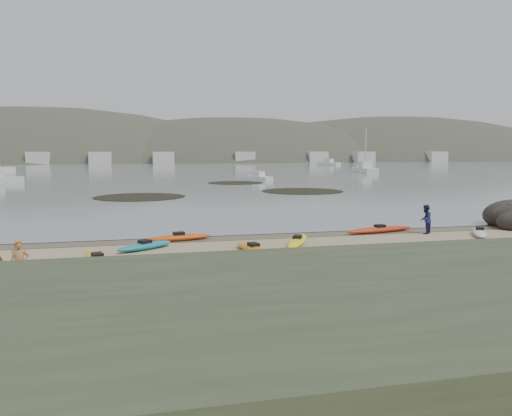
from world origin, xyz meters
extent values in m
plane|color=tan|center=(0.00, 0.00, 0.00)|extent=(600.00, 600.00, 0.00)
plane|color=brown|center=(0.00, -0.30, 0.00)|extent=(60.00, 60.00, 0.00)
plane|color=slate|center=(0.00, 300.00, 0.01)|extent=(1200.00, 1200.00, 0.00)
cube|color=#475138|center=(0.00, -17.50, 1.00)|extent=(60.00, 8.00, 2.00)
ellipsoid|color=orange|center=(-1.19, -4.61, 0.17)|extent=(1.41, 3.34, 0.34)
ellipsoid|color=#D34B12|center=(-4.28, -0.80, 0.17)|extent=(3.53, 1.30, 0.34)
ellipsoid|color=red|center=(7.03, -0.80, 0.17)|extent=(4.52, 1.58, 0.34)
ellipsoid|color=gold|center=(-7.95, -5.33, 0.17)|extent=(1.74, 3.47, 0.34)
ellipsoid|color=teal|center=(-6.01, -2.75, 0.17)|extent=(2.88, 2.21, 0.34)
ellipsoid|color=silver|center=(11.94, -2.91, 0.17)|extent=(2.37, 3.08, 0.34)
ellipsoid|color=#F2AE14|center=(5.61, -6.54, 0.17)|extent=(1.34, 3.41, 0.34)
ellipsoid|color=yellow|center=(1.37, -3.17, 0.17)|extent=(2.38, 3.68, 0.34)
ellipsoid|color=#57A821|center=(-2.09, -6.29, 0.17)|extent=(2.46, 3.58, 0.34)
imported|color=#B57848|center=(-10.17, -8.67, 0.85)|extent=(0.65, 0.45, 1.69)
imported|color=navy|center=(9.32, -1.75, 0.82)|extent=(1.01, 0.99, 1.64)
cylinder|color=black|center=(-6.22, 23.88, 0.03)|extent=(8.99, 8.99, 0.04)
cylinder|color=black|center=(11.63, 26.84, 0.03)|extent=(9.23, 9.23, 0.04)
cylinder|color=black|center=(7.00, 42.55, 0.03)|extent=(7.83, 7.83, 0.04)
cube|color=silver|center=(11.50, 47.38, 0.37)|extent=(3.48, 5.51, 0.75)
cube|color=silver|center=(37.82, 65.90, 0.61)|extent=(3.22, 8.96, 1.23)
cube|color=silver|center=(49.00, 114.07, 0.53)|extent=(5.29, 7.73, 1.06)
ellipsoid|color=#384235|center=(-45.00, 195.00, -18.00)|extent=(220.00, 120.00, 80.00)
ellipsoid|color=#384235|center=(35.00, 190.00, -15.30)|extent=(200.00, 110.00, 68.00)
ellipsoid|color=#384235|center=(120.00, 200.00, -17.10)|extent=(230.00, 130.00, 76.00)
cube|color=beige|center=(-42.00, 145.00, 2.00)|extent=(7.00, 5.00, 4.00)
cube|color=beige|center=(-18.00, 145.00, 2.00)|extent=(7.00, 5.00, 4.00)
cube|color=beige|center=(6.00, 145.00, 2.00)|extent=(7.00, 5.00, 4.00)
cube|color=beige|center=(30.00, 145.00, 2.00)|extent=(7.00, 5.00, 4.00)
cube|color=beige|center=(54.00, 145.00, 2.00)|extent=(7.00, 5.00, 4.00)
cube|color=beige|center=(78.00, 145.00, 2.00)|extent=(7.00, 5.00, 4.00)
cube|color=beige|center=(102.00, 145.00, 2.00)|extent=(7.00, 5.00, 4.00)
camera|label=1|loc=(-6.18, -26.41, 4.67)|focal=35.00mm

